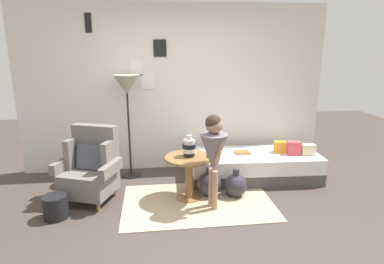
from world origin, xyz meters
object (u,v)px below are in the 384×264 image
(vase_striped, at_px, (189,147))
(person_child, at_px, (214,149))
(floor_lamp, at_px, (127,90))
(side_table, at_px, (189,168))
(daybed, at_px, (254,166))
(demijohn_near, at_px, (209,184))
(book_on_daybed, at_px, (242,152))
(armchair, at_px, (91,168))
(demijohn_far, at_px, (236,185))
(magazine_basket, at_px, (55,207))

(vase_striped, height_order, person_child, person_child)
(floor_lamp, bearing_deg, side_table, -47.67)
(daybed, bearing_deg, person_child, -133.15)
(demijohn_near, bearing_deg, side_table, -168.90)
(floor_lamp, distance_m, demijohn_near, 1.80)
(daybed, height_order, side_table, side_table)
(book_on_daybed, bearing_deg, demijohn_near, -139.34)
(demijohn_near, bearing_deg, book_on_daybed, 40.66)
(daybed, relative_size, side_table, 3.14)
(armchair, height_order, daybed, armchair)
(floor_lamp, bearing_deg, vase_striped, -46.58)
(daybed, distance_m, person_child, 1.29)
(daybed, xyz_separation_m, person_child, (-0.79, -0.85, 0.57))
(demijohn_far, bearing_deg, floor_lamp, 147.85)
(book_on_daybed, bearing_deg, armchair, -168.84)
(daybed, relative_size, magazine_basket, 6.91)
(side_table, distance_m, person_child, 0.53)
(side_table, height_order, demijohn_far, side_table)
(person_child, relative_size, magazine_basket, 4.27)
(armchair, relative_size, daybed, 0.50)
(daybed, bearing_deg, book_on_daybed, 172.27)
(armchair, height_order, demijohn_near, armchair)
(magazine_basket, bearing_deg, demijohn_far, 7.52)
(vase_striped, distance_m, floor_lamp, 1.34)
(magazine_basket, bearing_deg, vase_striped, 11.82)
(book_on_daybed, distance_m, demijohn_near, 0.82)
(vase_striped, xyz_separation_m, person_child, (0.26, -0.33, 0.07))
(magazine_basket, bearing_deg, armchair, 52.56)
(side_table, xyz_separation_m, book_on_daybed, (0.88, 0.57, -0.01))
(daybed, xyz_separation_m, vase_striped, (-1.05, -0.52, 0.50))
(magazine_basket, bearing_deg, floor_lamp, 55.90)
(demijohn_near, bearing_deg, demijohn_far, -12.26)
(armchair, bearing_deg, daybed, 9.71)
(floor_lamp, xyz_separation_m, book_on_daybed, (1.68, -0.31, -0.93))
(side_table, bearing_deg, daybed, 27.04)
(side_table, height_order, book_on_daybed, side_table)
(demijohn_near, bearing_deg, magazine_basket, -168.93)
(floor_lamp, xyz_separation_m, magazine_basket, (-0.81, -1.20, -1.20))
(daybed, distance_m, book_on_daybed, 0.28)
(demijohn_far, distance_m, magazine_basket, 2.26)
(vase_striped, bearing_deg, side_table, -109.83)
(person_child, bearing_deg, floor_lamp, 131.98)
(book_on_daybed, bearing_deg, floor_lamp, 169.38)
(daybed, bearing_deg, magazine_basket, -162.23)
(daybed, relative_size, demijohn_near, 4.73)
(person_child, bearing_deg, book_on_daybed, 54.93)
(daybed, xyz_separation_m, demijohn_near, (-0.78, -0.48, -0.03))
(armchair, height_order, demijohn_far, armchair)
(vase_striped, distance_m, book_on_daybed, 1.06)
(armchair, relative_size, demijohn_near, 2.37)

